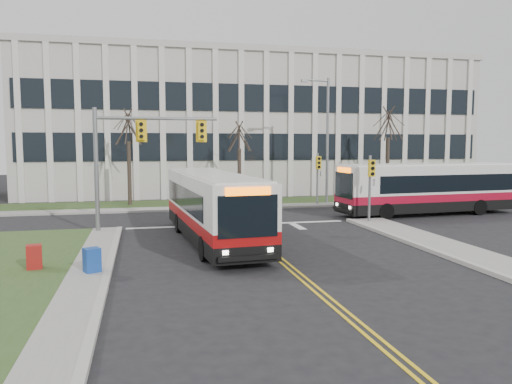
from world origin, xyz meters
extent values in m
plane|color=black|center=(0.00, 0.00, 0.00)|extent=(120.00, 120.00, 0.00)
cube|color=#9E9B93|center=(-7.00, -5.00, 0.07)|extent=(1.20, 26.00, 0.14)
cube|color=#9E9B93|center=(5.00, 15.20, 0.07)|extent=(44.00, 1.60, 0.14)
cube|color=#364E21|center=(5.00, 18.00, 0.06)|extent=(44.00, 5.00, 0.12)
cube|color=#B6B2A8|center=(5.00, 30.00, 6.00)|extent=(40.00, 16.00, 12.00)
cylinder|color=slate|center=(-7.30, 7.20, 3.10)|extent=(0.22, 0.22, 6.20)
cylinder|color=slate|center=(-4.30, 7.20, 5.70)|extent=(6.00, 0.16, 0.16)
cube|color=yellow|center=(-5.10, 7.05, 5.10)|extent=(0.34, 0.24, 0.92)
cube|color=yellow|center=(-2.10, 7.05, 5.10)|extent=(0.34, 0.24, 0.92)
cylinder|color=slate|center=(7.20, 7.00, 1.90)|extent=(0.14, 0.14, 3.80)
cube|color=yellow|center=(7.20, 6.80, 3.10)|extent=(0.34, 0.24, 0.92)
cylinder|color=slate|center=(7.20, 15.50, 1.90)|extent=(0.14, 0.14, 3.80)
cube|color=yellow|center=(7.20, 15.30, 3.10)|extent=(0.34, 0.24, 0.92)
cylinder|color=slate|center=(8.20, 16.20, 4.60)|extent=(0.20, 0.20, 9.20)
cylinder|color=slate|center=(7.30, 16.20, 9.00)|extent=(1.80, 0.14, 0.14)
cube|color=slate|center=(6.40, 16.20, 8.95)|extent=(0.50, 0.25, 0.18)
cylinder|color=slate|center=(1.90, 17.50, 0.50)|extent=(0.08, 0.08, 1.00)
cylinder|color=slate|center=(3.10, 17.50, 0.50)|extent=(0.08, 0.08, 1.00)
cube|color=white|center=(2.50, 17.50, 1.20)|extent=(1.50, 0.12, 1.60)
cylinder|color=#42352B|center=(-6.00, 18.00, 2.31)|extent=(0.28, 0.28, 4.62)
cylinder|color=#42352B|center=(2.00, 18.20, 2.05)|extent=(0.28, 0.28, 4.09)
cylinder|color=#42352B|center=(14.00, 18.00, 2.48)|extent=(0.28, 0.28, 4.95)
cube|color=navy|center=(-6.80, -1.22, 0.47)|extent=(0.64, 0.62, 0.95)
cube|color=maroon|center=(-8.80, -0.23, 0.47)|extent=(0.57, 0.53, 0.95)
camera|label=1|loc=(-5.08, -18.46, 4.42)|focal=35.00mm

